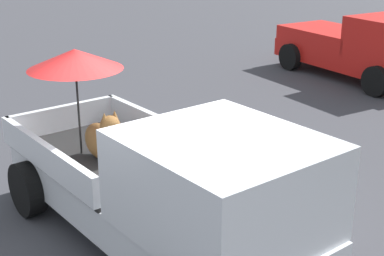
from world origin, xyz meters
The scene contains 3 objects.
ground_plane centered at (0.00, 0.00, 0.00)m, with size 80.00×80.00×0.00m, color #38383D.
pickup_truck_main centered at (0.41, 0.04, 0.98)m, with size 5.25×2.77×2.42m.
pickup_truck_red centered at (-4.65, 8.80, 0.87)m, with size 4.81×2.19×1.80m.
Camera 1 is at (5.98, -2.95, 4.01)m, focal length 52.87 mm.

